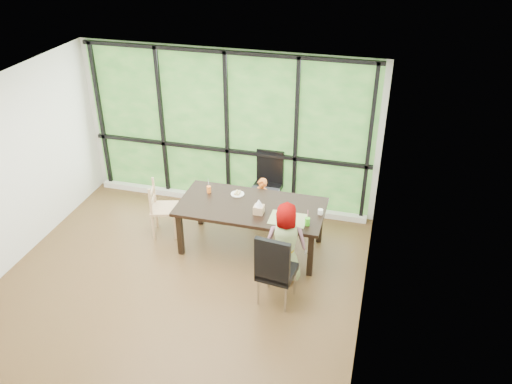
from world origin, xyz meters
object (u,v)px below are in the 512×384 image
Objects in this scene: dining_table at (251,227)px; chair_interior_leather at (277,267)px; orange_cup at (209,189)px; chair_end_beech at (164,208)px; child_toddler at (262,203)px; white_mug at (320,212)px; plate_near at (285,218)px; green_cup at (307,222)px; child_older at (285,243)px; tissue_box at (259,210)px; chair_window_leather at (267,185)px; plate_far at (237,194)px.

dining_table is 1.25m from chair_interior_leather.
orange_cup is (-0.73, 0.21, 0.43)m from dining_table.
chair_end_beech is 1.05× the size of child_toddler.
plate_near is at bearing -151.94° from white_mug.
orange_cup is 0.93× the size of green_cup.
tissue_box is (-0.48, 0.41, 0.21)m from child_older.
chair_interior_leather is at bearing 80.86° from child_older.
chair_window_leather is 0.43m from child_toddler.
chair_window_leather is at bearing 135.89° from white_mug.
chair_interior_leather is (0.64, -1.06, 0.17)m from dining_table.
green_cup is at bearing -114.22° from chair_end_beech.
child_toddler is at bearing 122.96° from plate_near.
child_older reaches higher than chair_interior_leather.
orange_cup reaches higher than white_mug.
tissue_box is at bearing 170.49° from green_cup.
plate_near is 1.35m from orange_cup.
green_cup reaches higher than white_mug.
chair_interior_leather is at bearing -42.72° from orange_cup.
white_mug reaches higher than plate_near.
plate_near is at bearing -21.66° from dining_table.
chair_window_leather is 2.20m from chair_interior_leather.
orange_cup is 1.76m from white_mug.
white_mug is at bearing -5.78° from orange_cup.
chair_window_leather reaches higher than white_mug.
plate_near is (-0.09, 0.37, 0.16)m from child_older.
green_cup is at bearing -21.69° from child_toddler.
chair_window_leather is at bearing -65.88° from chair_interior_leather.
tissue_box reaches higher than orange_cup.
white_mug is (0.13, 0.33, -0.02)m from green_cup.
plate_far is at bearing 135.88° from tissue_box.
child_older is (-0.00, 0.47, 0.06)m from chair_interior_leather.
plate_near is (0.55, -0.85, 0.33)m from child_toddler.
chair_interior_leather is at bearing -108.08° from green_cup.
chair_interior_leather is 0.47m from child_older.
plate_far is at bearing -52.00° from child_older.
chair_end_beech is 2.02m from plate_near.
tissue_box reaches higher than green_cup.
plate_near reaches higher than plate_far.
plate_far reaches higher than dining_table.
child_older is at bearing -42.51° from plate_far.
white_mug is 0.88m from tissue_box.
tissue_box is at bearing -77.48° from chair_window_leather.
chair_interior_leather is at bearing -54.81° from plate_far.
child_older reaches higher than white_mug.
plate_far is 1.45× the size of tissue_box.
chair_window_leather is at bearing 91.34° from dining_table.
chair_end_beech is 2.47m from white_mug.
white_mug is at bearing 1.72° from dining_table.
dining_table is 0.71m from plate_near.
child_older is at bearing -40.91° from tissue_box.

